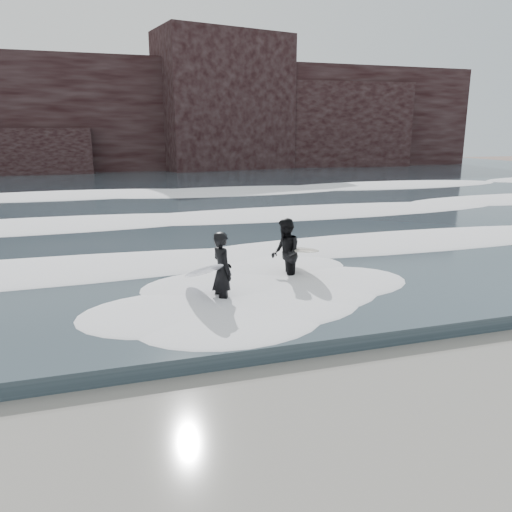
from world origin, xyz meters
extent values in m
plane|color=#876354|center=(0.00, 0.00, 0.00)|extent=(120.00, 120.00, 0.00)
cube|color=#2C3A42|center=(0.00, 29.00, 0.15)|extent=(90.00, 52.00, 0.30)
cube|color=black|center=(0.00, 46.00, 5.00)|extent=(70.00, 9.00, 10.00)
ellipsoid|color=white|center=(0.00, 9.00, 0.40)|extent=(60.00, 3.20, 0.20)
ellipsoid|color=white|center=(0.00, 16.00, 0.42)|extent=(60.00, 4.00, 0.24)
ellipsoid|color=white|center=(0.00, 25.00, 0.45)|extent=(60.00, 4.80, 0.30)
imported|color=black|center=(-0.24, 5.72, 0.86)|extent=(0.53, 0.70, 1.72)
ellipsoid|color=white|center=(-0.64, 5.77, 0.89)|extent=(0.82, 2.00, 0.84)
imported|color=black|center=(1.60, 6.85, 0.86)|extent=(0.80, 0.95, 1.71)
ellipsoid|color=silver|center=(2.02, 6.85, 0.92)|extent=(0.76, 2.14, 0.50)
camera|label=1|loc=(-2.55, -4.11, 3.72)|focal=35.00mm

